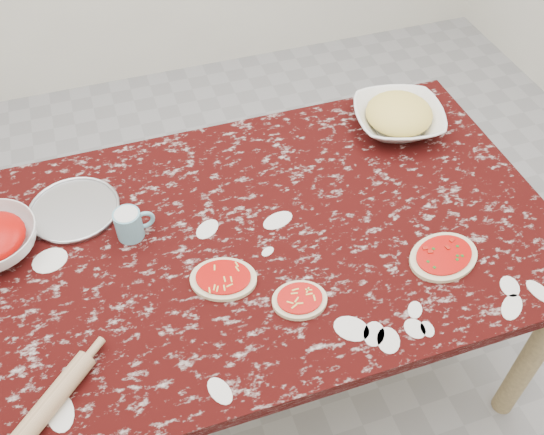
{
  "coord_description": "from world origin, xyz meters",
  "views": [
    {
      "loc": [
        -0.35,
        -1.06,
        2.02
      ],
      "look_at": [
        0.0,
        0.0,
        0.8
      ],
      "focal_mm": 39.64,
      "sensor_mm": 36.0,
      "label": 1
    }
  ],
  "objects_px": {
    "pizza_tray": "(74,210)",
    "flour_mug": "(130,224)",
    "rolling_pin": "(53,400)",
    "cheese_bowl": "(398,119)",
    "worktable": "(272,248)"
  },
  "relations": [
    {
      "from": "worktable",
      "to": "pizza_tray",
      "type": "xyz_separation_m",
      "value": [
        -0.52,
        0.25,
        0.09
      ]
    },
    {
      "from": "flour_mug",
      "to": "cheese_bowl",
      "type": "bearing_deg",
      "value": 12.12
    },
    {
      "from": "rolling_pin",
      "to": "flour_mug",
      "type": "bearing_deg",
      "value": 61.12
    },
    {
      "from": "cheese_bowl",
      "to": "flour_mug",
      "type": "distance_m",
      "value": 0.94
    },
    {
      "from": "pizza_tray",
      "to": "flour_mug",
      "type": "relative_size",
      "value": 2.28
    },
    {
      "from": "worktable",
      "to": "rolling_pin",
      "type": "height_order",
      "value": "rolling_pin"
    },
    {
      "from": "worktable",
      "to": "rolling_pin",
      "type": "bearing_deg",
      "value": -151.14
    },
    {
      "from": "pizza_tray",
      "to": "rolling_pin",
      "type": "height_order",
      "value": "rolling_pin"
    },
    {
      "from": "pizza_tray",
      "to": "flour_mug",
      "type": "bearing_deg",
      "value": -44.46
    },
    {
      "from": "worktable",
      "to": "flour_mug",
      "type": "relative_size",
      "value": 14.25
    },
    {
      "from": "pizza_tray",
      "to": "flour_mug",
      "type": "distance_m",
      "value": 0.21
    },
    {
      "from": "worktable",
      "to": "rolling_pin",
      "type": "xyz_separation_m",
      "value": [
        -0.62,
        -0.34,
        0.11
      ]
    },
    {
      "from": "cheese_bowl",
      "to": "flour_mug",
      "type": "bearing_deg",
      "value": -167.88
    },
    {
      "from": "flour_mug",
      "to": "rolling_pin",
      "type": "distance_m",
      "value": 0.51
    },
    {
      "from": "cheese_bowl",
      "to": "worktable",
      "type": "bearing_deg",
      "value": -150.76
    }
  ]
}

